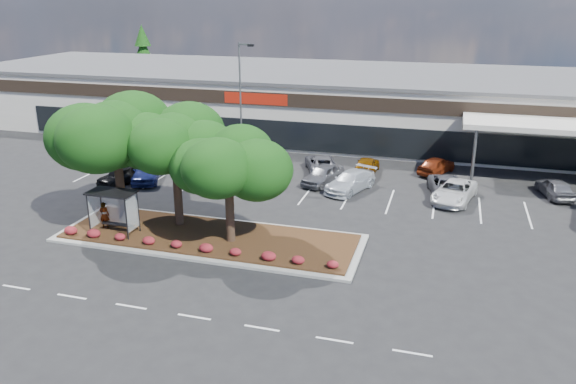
# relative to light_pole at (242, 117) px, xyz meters

# --- Properties ---
(ground) EXTENTS (160.00, 160.00, 0.00)m
(ground) POSITION_rel_light_pole_xyz_m (4.73, -17.00, -4.57)
(ground) COLOR black
(ground) RESTS_ON ground
(retail_store) EXTENTS (80.40, 25.20, 6.25)m
(retail_store) POSITION_rel_light_pole_xyz_m (4.79, 16.90, -1.41)
(retail_store) COLOR beige
(retail_store) RESTS_ON ground
(landscape_island) EXTENTS (18.00, 6.00, 0.26)m
(landscape_island) POSITION_rel_light_pole_xyz_m (2.73, -13.00, -4.44)
(landscape_island) COLOR #969692
(landscape_island) RESTS_ON ground
(lane_markings) EXTENTS (33.12, 20.06, 0.01)m
(lane_markings) POSITION_rel_light_pole_xyz_m (4.59, -6.58, -4.56)
(lane_markings) COLOR silver
(lane_markings) RESTS_ON ground
(shrub_row) EXTENTS (17.00, 0.80, 0.50)m
(shrub_row) POSITION_rel_light_pole_xyz_m (2.73, -15.10, -4.06)
(shrub_row) COLOR maroon
(shrub_row) RESTS_ON landscape_island
(bus_shelter) EXTENTS (2.75, 1.55, 2.59)m
(bus_shelter) POSITION_rel_light_pole_xyz_m (-2.77, -14.05, -2.26)
(bus_shelter) COLOR black
(bus_shelter) RESTS_ON landscape_island
(island_tree_west) EXTENTS (7.20, 7.20, 7.89)m
(island_tree_west) POSITION_rel_light_pole_xyz_m (-3.27, -12.50, -0.36)
(island_tree_west) COLOR #143A0E
(island_tree_west) RESTS_ON landscape_island
(island_tree_mid) EXTENTS (6.60, 6.60, 7.32)m
(island_tree_mid) POSITION_rel_light_pole_xyz_m (0.23, -11.80, -0.65)
(island_tree_mid) COLOR #143A0E
(island_tree_mid) RESTS_ON landscape_island
(island_tree_east) EXTENTS (5.80, 5.80, 6.50)m
(island_tree_east) POSITION_rel_light_pole_xyz_m (4.23, -13.30, -1.06)
(island_tree_east) COLOR #143A0E
(island_tree_east) RESTS_ON landscape_island
(conifer_north_west) EXTENTS (4.40, 4.40, 10.00)m
(conifer_north_west) POSITION_rel_light_pole_xyz_m (-25.27, 29.00, 0.43)
(conifer_north_west) COLOR #143A0E
(conifer_north_west) RESTS_ON ground
(person_waiting) EXTENTS (0.66, 0.49, 1.66)m
(person_waiting) POSITION_rel_light_pole_xyz_m (-3.78, -13.71, -3.48)
(person_waiting) COLOR #594C47
(person_waiting) RESTS_ON landscape_island
(light_pole) EXTENTS (1.42, 0.74, 10.28)m
(light_pole) POSITION_rel_light_pole_xyz_m (0.00, 0.00, 0.00)
(light_pole) COLOR #969692
(light_pole) RESTS_ON ground
(car_0) EXTENTS (3.36, 5.09, 1.61)m
(car_0) POSITION_rel_light_pole_xyz_m (-6.38, -4.09, -3.76)
(car_0) COLOR navy
(car_0) RESTS_ON ground
(car_1) EXTENTS (2.92, 4.35, 1.37)m
(car_1) POSITION_rel_light_pole_xyz_m (-7.87, -5.25, -3.88)
(car_1) COLOR black
(car_1) RESTS_ON ground
(car_2) EXTENTS (3.49, 6.35, 1.68)m
(car_2) POSITION_rel_light_pole_xyz_m (-1.22, -2.84, -3.73)
(car_2) COLOR silver
(car_2) RESTS_ON ground
(car_3) EXTENTS (2.71, 5.05, 1.63)m
(car_3) POSITION_rel_light_pole_xyz_m (1.39, -2.05, -3.75)
(car_3) COLOR #B6BBC5
(car_3) RESTS_ON ground
(car_4) EXTENTS (3.03, 4.61, 1.46)m
(car_4) POSITION_rel_light_pole_xyz_m (6.84, -1.01, -3.84)
(car_4) COLOR #5A5B62
(car_4) RESTS_ON ground
(car_5) EXTENTS (3.67, 5.33, 1.43)m
(car_5) POSITION_rel_light_pole_xyz_m (9.13, -2.02, -3.85)
(car_5) COLOR silver
(car_5) RESTS_ON ground
(car_6) EXTENTS (3.42, 5.47, 1.41)m
(car_6) POSITION_rel_light_pole_xyz_m (16.49, -2.18, -3.86)
(car_6) COLOR white
(car_6) RESTS_ON ground
(car_7) EXTENTS (3.16, 5.19, 1.34)m
(car_7) POSITION_rel_light_pole_xyz_m (15.98, -1.33, -3.90)
(car_7) COLOR slate
(car_7) RESTS_ON ground
(car_9) EXTENTS (3.93, 6.26, 1.69)m
(car_9) POSITION_rel_light_pole_xyz_m (-9.57, 3.08, -3.72)
(car_9) COLOR silver
(car_9) RESTS_ON ground
(car_11) EXTENTS (2.32, 4.64, 1.52)m
(car_11) POSITION_rel_light_pole_xyz_m (1.29, 0.72, -3.81)
(car_11) COLOR #0F0F5C
(car_11) RESTS_ON ground
(car_12) EXTENTS (3.96, 5.52, 1.40)m
(car_12) POSITION_rel_light_pole_xyz_m (6.04, 1.95, -3.87)
(car_12) COLOR slate
(car_12) RESTS_ON ground
(car_14) EXTENTS (1.76, 4.17, 1.41)m
(car_14) POSITION_rel_light_pole_xyz_m (9.65, 2.45, -3.87)
(car_14) COLOR #693B03
(car_14) RESTS_ON ground
(car_15) EXTENTS (3.19, 4.39, 1.39)m
(car_15) POSITION_rel_light_pole_xyz_m (15.03, 4.09, -3.87)
(car_15) COLOR maroon
(car_15) RESTS_ON ground
(car_16) EXTENTS (2.55, 4.28, 1.37)m
(car_16) POSITION_rel_light_pole_xyz_m (23.36, 0.77, -3.89)
(car_16) COLOR #5A5B62
(car_16) RESTS_ON ground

